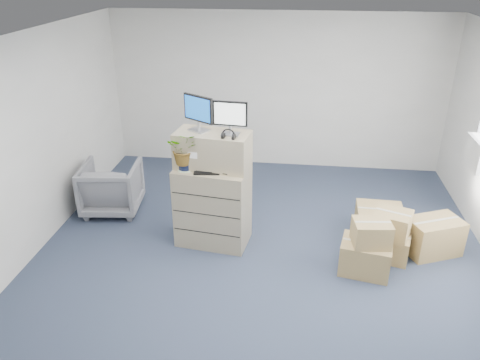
{
  "coord_description": "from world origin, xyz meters",
  "views": [
    {
      "loc": [
        0.37,
        -4.81,
        3.6
      ],
      "look_at": [
        -0.28,
        0.4,
        1.09
      ],
      "focal_mm": 35.0,
      "sensor_mm": 36.0,
      "label": 1
    }
  ],
  "objects_px": {
    "filing_cabinet_lower": "(213,206)",
    "water_bottle": "(218,158)",
    "keyboard": "(213,171)",
    "office_chair": "(111,185)",
    "monitor_left": "(198,111)",
    "monitor_right": "(230,116)",
    "potted_plant": "(184,153)"
  },
  "relations": [
    {
      "from": "keyboard",
      "to": "water_bottle",
      "type": "distance_m",
      "value": 0.2
    },
    {
      "from": "water_bottle",
      "to": "office_chair",
      "type": "distance_m",
      "value": 2.06
    },
    {
      "from": "monitor_left",
      "to": "monitor_right",
      "type": "xyz_separation_m",
      "value": [
        0.42,
        -0.09,
        -0.02
      ]
    },
    {
      "from": "monitor_left",
      "to": "office_chair",
      "type": "relative_size",
      "value": 0.54
    },
    {
      "from": "keyboard",
      "to": "potted_plant",
      "type": "xyz_separation_m",
      "value": [
        -0.36,
        0.02,
        0.23
      ]
    },
    {
      "from": "office_chair",
      "to": "keyboard",
      "type": "bearing_deg",
      "value": 149.43
    },
    {
      "from": "filing_cabinet_lower",
      "to": "monitor_left",
      "type": "distance_m",
      "value": 1.31
    },
    {
      "from": "filing_cabinet_lower",
      "to": "monitor_right",
      "type": "xyz_separation_m",
      "value": [
        0.25,
        0.0,
        1.27
      ]
    },
    {
      "from": "monitor_left",
      "to": "potted_plant",
      "type": "height_order",
      "value": "monitor_left"
    },
    {
      "from": "monitor_left",
      "to": "keyboard",
      "type": "bearing_deg",
      "value": -14.39
    },
    {
      "from": "monitor_right",
      "to": "potted_plant",
      "type": "relative_size",
      "value": 0.94
    },
    {
      "from": "monitor_left",
      "to": "potted_plant",
      "type": "relative_size",
      "value": 0.99
    },
    {
      "from": "filing_cabinet_lower",
      "to": "office_chair",
      "type": "relative_size",
      "value": 1.29
    },
    {
      "from": "monitor_left",
      "to": "potted_plant",
      "type": "distance_m",
      "value": 0.55
    },
    {
      "from": "filing_cabinet_lower",
      "to": "keyboard",
      "type": "relative_size",
      "value": 2.33
    },
    {
      "from": "filing_cabinet_lower",
      "to": "water_bottle",
      "type": "height_order",
      "value": "water_bottle"
    },
    {
      "from": "keyboard",
      "to": "monitor_right",
      "type": "bearing_deg",
      "value": 22.72
    },
    {
      "from": "water_bottle",
      "to": "office_chair",
      "type": "relative_size",
      "value": 0.3
    },
    {
      "from": "filing_cabinet_lower",
      "to": "monitor_left",
      "type": "xyz_separation_m",
      "value": [
        -0.17,
        0.1,
        1.29
      ]
    },
    {
      "from": "office_chair",
      "to": "monitor_left",
      "type": "bearing_deg",
      "value": 153.28
    },
    {
      "from": "filing_cabinet_lower",
      "to": "keyboard",
      "type": "xyz_separation_m",
      "value": [
        0.03,
        -0.12,
        0.57
      ]
    },
    {
      "from": "filing_cabinet_lower",
      "to": "office_chair",
      "type": "xyz_separation_m",
      "value": [
        -1.71,
        0.67,
        -0.12
      ]
    },
    {
      "from": "monitor_right",
      "to": "potted_plant",
      "type": "distance_m",
      "value": 0.75
    },
    {
      "from": "potted_plant",
      "to": "monitor_left",
      "type": "bearing_deg",
      "value": 49.65
    },
    {
      "from": "monitor_right",
      "to": "keyboard",
      "type": "height_order",
      "value": "monitor_right"
    },
    {
      "from": "filing_cabinet_lower",
      "to": "water_bottle",
      "type": "distance_m",
      "value": 0.69
    },
    {
      "from": "filing_cabinet_lower",
      "to": "office_chair",
      "type": "bearing_deg",
      "value": 166.18
    },
    {
      "from": "keyboard",
      "to": "office_chair",
      "type": "relative_size",
      "value": 0.55
    },
    {
      "from": "water_bottle",
      "to": "potted_plant",
      "type": "xyz_separation_m",
      "value": [
        -0.41,
        -0.14,
        0.11
      ]
    },
    {
      "from": "potted_plant",
      "to": "office_chair",
      "type": "bearing_deg",
      "value": 150.94
    },
    {
      "from": "keyboard",
      "to": "office_chair",
      "type": "bearing_deg",
      "value": 148.84
    },
    {
      "from": "filing_cabinet_lower",
      "to": "water_bottle",
      "type": "relative_size",
      "value": 4.32
    }
  ]
}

